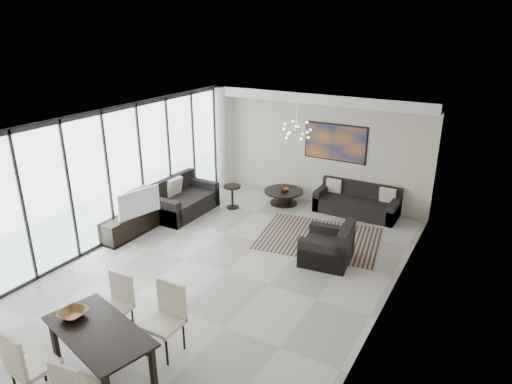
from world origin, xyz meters
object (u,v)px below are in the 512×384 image
Objects in this scene: sofa_main at (357,204)px; dining_table at (99,335)px; television at (136,202)px; coffee_table at (284,196)px; tv_console at (133,223)px.

dining_table is (-1.30, -7.17, 0.36)m from sofa_main.
television reaches higher than dining_table.
sofa_main reaches higher than dining_table.
coffee_table is at bearing -18.54° from television.
television is at bearing 126.86° from dining_table.
television is at bearing -120.98° from coffee_table.
tv_console is 1.56× the size of television.
coffee_table is 0.51× the size of sofa_main.
coffee_table is at bearing -170.43° from sofa_main.
sofa_main is 7.29m from dining_table.
coffee_table is 1.93m from sofa_main.
tv_console reaches higher than coffee_table.
coffee_table is 3.96m from television.
television is (0.16, 0.02, 0.56)m from tv_console.
sofa_main is at bearing 42.18° from tv_console.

